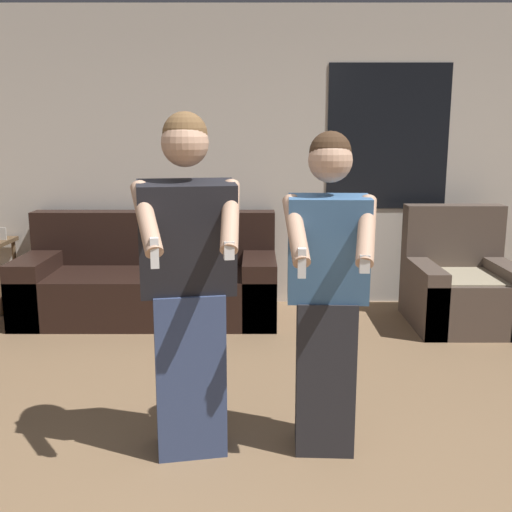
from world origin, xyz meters
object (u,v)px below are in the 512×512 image
at_px(couch, 149,283).
at_px(person_left, 186,289).
at_px(armchair, 459,288).
at_px(person_right, 325,295).

bearing_deg(couch, person_left, -75.41).
relative_size(armchair, person_left, 0.58).
distance_m(couch, armchair, 2.66).
xyz_separation_m(couch, armchair, (2.65, -0.22, 0.01)).
height_order(couch, person_left, person_left).
relative_size(couch, person_left, 1.30).
relative_size(armchair, person_right, 0.61).
distance_m(couch, person_left, 2.44).
xyz_separation_m(couch, person_right, (1.27, -2.28, 0.51)).
bearing_deg(couch, armchair, -4.76).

